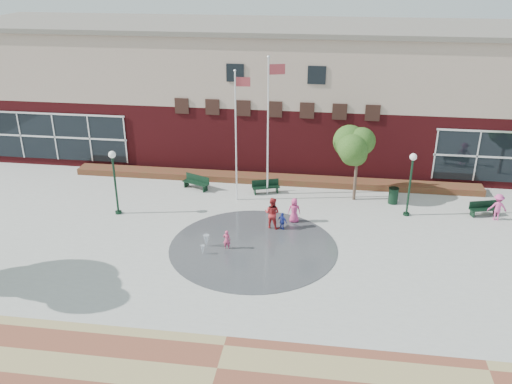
# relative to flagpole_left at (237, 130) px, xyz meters

# --- Properties ---
(ground) EXTENTS (120.00, 120.00, 0.00)m
(ground) POSITION_rel_flagpole_left_xyz_m (1.76, -8.57, -4.33)
(ground) COLOR #666056
(ground) RESTS_ON ground
(plaza_concrete) EXTENTS (46.00, 18.00, 0.01)m
(plaza_concrete) POSITION_rel_flagpole_left_xyz_m (1.76, -4.57, -4.32)
(plaza_concrete) COLOR #A8A8A0
(plaza_concrete) RESTS_ON ground
(splash_pad) EXTENTS (8.40, 8.40, 0.01)m
(splash_pad) POSITION_rel_flagpole_left_xyz_m (1.76, -5.57, -4.32)
(splash_pad) COLOR #383A3D
(splash_pad) RESTS_ON ground
(library_building) EXTENTS (44.40, 10.40, 9.20)m
(library_building) POSITION_rel_flagpole_left_xyz_m (1.76, 8.91, 0.32)
(library_building) COLOR #5A1116
(library_building) RESTS_ON ground
(flower_bed) EXTENTS (26.00, 1.20, 0.40)m
(flower_bed) POSITION_rel_flagpole_left_xyz_m (1.76, 3.03, -4.33)
(flower_bed) COLOR maroon
(flower_bed) RESTS_ON ground
(flagpole_left) EXTENTS (0.91, 0.15, 7.77)m
(flagpole_left) POSITION_rel_flagpole_left_xyz_m (0.00, 0.00, 0.00)
(flagpole_left) COLOR white
(flagpole_left) RESTS_ON ground
(flagpole_right) EXTENTS (1.00, 0.37, 8.36)m
(flagpole_right) POSITION_rel_flagpole_left_xyz_m (1.71, 1.10, 0.35)
(flagpole_right) COLOR white
(flagpole_right) RESTS_ON ground
(lamp_left) EXTENTS (0.40, 0.40, 3.74)m
(lamp_left) POSITION_rel_flagpole_left_xyz_m (-6.35, -2.80, -2.00)
(lamp_left) COLOR black
(lamp_left) RESTS_ON ground
(lamp_right) EXTENTS (0.39, 0.39, 3.69)m
(lamp_right) POSITION_rel_flagpole_left_xyz_m (9.75, -0.74, -2.03)
(lamp_right) COLOR black
(lamp_right) RESTS_ON ground
(bench_left) EXTENTS (1.81, 1.17, 0.89)m
(bench_left) POSITION_rel_flagpole_left_xyz_m (-2.85, 1.24, -4.04)
(bench_left) COLOR black
(bench_left) RESTS_ON ground
(bench_mid) EXTENTS (1.73, 1.01, 0.84)m
(bench_mid) POSITION_rel_flagpole_left_xyz_m (1.55, 1.21, -4.05)
(bench_mid) COLOR black
(bench_mid) RESTS_ON ground
(bench_right) EXTENTS (1.73, 0.93, 0.84)m
(bench_right) POSITION_rel_flagpole_left_xyz_m (14.03, -0.17, -4.05)
(bench_right) COLOR black
(bench_right) RESTS_ON ground
(trash_can) EXTENTS (0.60, 0.60, 0.98)m
(trash_can) POSITION_rel_flagpole_left_xyz_m (9.13, 0.80, -3.83)
(trash_can) COLOR black
(trash_can) RESTS_ON ground
(tree_mid) EXTENTS (2.60, 2.60, 4.39)m
(tree_mid) POSITION_rel_flagpole_left_xyz_m (6.88, 1.02, -1.13)
(tree_mid) COLOR #412F26
(tree_mid) RESTS_ON ground
(water_jet_a) EXTENTS (0.32, 0.32, 0.62)m
(water_jet_a) POSITION_rel_flagpole_left_xyz_m (-0.57, -5.83, -4.33)
(water_jet_a) COLOR white
(water_jet_a) RESTS_ON ground
(water_jet_b) EXTENTS (0.22, 0.22, 0.49)m
(water_jet_b) POSITION_rel_flagpole_left_xyz_m (-0.56, -6.63, -4.33)
(water_jet_b) COLOR white
(water_jet_b) RESTS_ON ground
(child_splash) EXTENTS (0.40, 0.28, 1.04)m
(child_splash) POSITION_rel_flagpole_left_xyz_m (0.50, -5.91, -3.81)
(child_splash) COLOR #CA406B
(child_splash) RESTS_ON ground
(adult_red) EXTENTS (0.99, 0.86, 1.75)m
(adult_red) POSITION_rel_flagpole_left_xyz_m (2.45, -3.31, -3.45)
(adult_red) COLOR #B2282B
(adult_red) RESTS_ON ground
(adult_pink) EXTENTS (0.75, 0.56, 1.40)m
(adult_pink) POSITION_rel_flagpole_left_xyz_m (3.56, -2.46, -3.62)
(adult_pink) COLOR #D93E7D
(adult_pink) RESTS_ON ground
(child_blue) EXTENTS (0.63, 0.52, 1.00)m
(child_blue) POSITION_rel_flagpole_left_xyz_m (3.02, -3.48, -3.82)
(child_blue) COLOR #2635A1
(child_blue) RESTS_ON ground
(person_bench) EXTENTS (1.01, 0.61, 1.53)m
(person_bench) POSITION_rel_flagpole_left_xyz_m (14.58, -0.60, -3.56)
(person_bench) COLOR #D5458F
(person_bench) RESTS_ON ground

